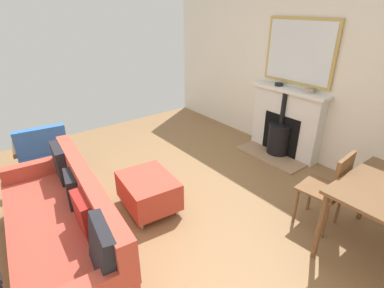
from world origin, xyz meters
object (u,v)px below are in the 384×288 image
Objects in this scene: fireplace at (284,126)px; ottoman at (148,190)px; dining_chair_near_fireplace at (331,186)px; mantel_bowl_near at (279,84)px; sofa at (65,224)px; mantel_bowl_far at (309,91)px; armchair_accent at (42,147)px.

fireplace is 1.66× the size of ottoman.
dining_chair_near_fireplace reaches higher than ottoman.
ottoman is (2.41, 0.17, -0.82)m from mantel_bowl_near.
mantel_bowl_near is at bearing -174.75° from sofa.
armchair_accent is at bearing -30.23° from mantel_bowl_far.
mantel_bowl_near is 2.55m from ottoman.
ottoman is at bearing -171.55° from sofa.
fireplace is 3.34m from sofa.
sofa is at bearing 82.89° from armchair_accent.
armchair_accent is at bearing -97.11° from sofa.
dining_chair_near_fireplace is (1.11, 1.06, -0.56)m from mantel_bowl_far.
mantel_bowl_far reaches higher than dining_chair_near_fireplace.
armchair_accent is (-0.20, -1.64, 0.08)m from sofa.
armchair_accent is (3.15, -1.33, -0.63)m from mantel_bowl_near.
fireplace is at bearing -178.22° from sofa.
fireplace is 1.57× the size of armchair_accent.
sofa is (3.36, -0.19, -0.72)m from mantel_bowl_far.
mantel_bowl_near reaches higher than fireplace.
mantel_bowl_near reaches higher than dining_chair_near_fireplace.
dining_chair_near_fireplace is (1.11, 1.56, -0.55)m from mantel_bowl_near.
mantel_bowl_near is 3.45m from sofa.
mantel_bowl_near is at bearing -90.00° from mantel_bowl_far.
mantel_bowl_far reaches higher than armchair_accent.
fireplace is 0.69m from mantel_bowl_far.
dining_chair_near_fireplace is at bearing 150.83° from sofa.
armchair_accent is at bearing -22.94° from mantel_bowl_near.
dining_chair_near_fireplace is (-2.05, 2.90, 0.08)m from armchair_accent.
ottoman is 0.95× the size of armchair_accent.
ottoman is (2.41, -0.34, -0.82)m from mantel_bowl_far.
mantel_bowl_near is 2.00m from dining_chair_near_fireplace.
mantel_bowl_near is 0.06× the size of sofa.
fireplace is 3.49m from armchair_accent.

